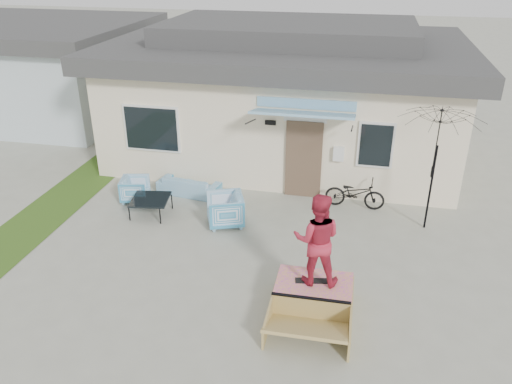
% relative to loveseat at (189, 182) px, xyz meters
% --- Properties ---
extents(ground, '(90.00, 90.00, 0.00)m').
position_rel_loveseat_xyz_m(ground, '(2.02, -3.95, -0.33)').
color(ground, gray).
rests_on(ground, ground).
extents(grass_strip, '(1.40, 8.00, 0.01)m').
position_rel_loveseat_xyz_m(grass_strip, '(-3.18, -1.95, -0.33)').
color(grass_strip, '#2B4B16').
rests_on(grass_strip, ground).
extents(house, '(10.80, 8.49, 4.10)m').
position_rel_loveseat_xyz_m(house, '(2.02, 4.04, 1.61)').
color(house, beige).
rests_on(house, ground).
extents(neighbor_house, '(8.60, 7.60, 3.50)m').
position_rel_loveseat_xyz_m(neighbor_house, '(-8.48, 6.05, 1.45)').
color(neighbor_house, silver).
rests_on(neighbor_house, ground).
extents(loveseat, '(1.75, 0.73, 0.66)m').
position_rel_loveseat_xyz_m(loveseat, '(0.00, 0.00, 0.00)').
color(loveseat, teal).
rests_on(loveseat, ground).
extents(armchair_left, '(0.78, 0.81, 0.71)m').
position_rel_loveseat_xyz_m(armchair_left, '(-1.26, -0.69, 0.02)').
color(armchair_left, teal).
rests_on(armchair_left, ground).
extents(armchair_right, '(1.03, 1.06, 0.86)m').
position_rel_loveseat_xyz_m(armchair_right, '(1.41, -1.43, 0.10)').
color(armchair_right, teal).
rests_on(armchair_right, ground).
extents(coffee_table, '(1.03, 1.03, 0.44)m').
position_rel_loveseat_xyz_m(coffee_table, '(-0.54, -1.36, -0.11)').
color(coffee_table, black).
rests_on(coffee_table, ground).
extents(bicycle, '(1.54, 0.59, 0.97)m').
position_rel_loveseat_xyz_m(bicycle, '(4.42, 0.13, 0.15)').
color(bicycle, black).
rests_on(bicycle, ground).
extents(patio_umbrella, '(2.32, 2.23, 2.20)m').
position_rel_loveseat_xyz_m(patio_umbrella, '(6.13, -0.58, 1.42)').
color(patio_umbrella, black).
rests_on(patio_umbrella, ground).
extents(skate_ramp, '(1.45, 1.91, 0.47)m').
position_rel_loveseat_xyz_m(skate_ramp, '(3.84, -4.04, -0.09)').
color(skate_ramp, '#A58A4B').
rests_on(skate_ramp, ground).
extents(skateboard, '(0.74, 0.30, 0.05)m').
position_rel_loveseat_xyz_m(skateboard, '(3.84, -3.99, 0.16)').
color(skateboard, black).
rests_on(skateboard, skate_ramp).
extents(skater, '(0.91, 0.73, 1.79)m').
position_rel_loveseat_xyz_m(skater, '(3.84, -3.99, 1.08)').
color(skater, '#B4263C').
rests_on(skater, skateboard).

